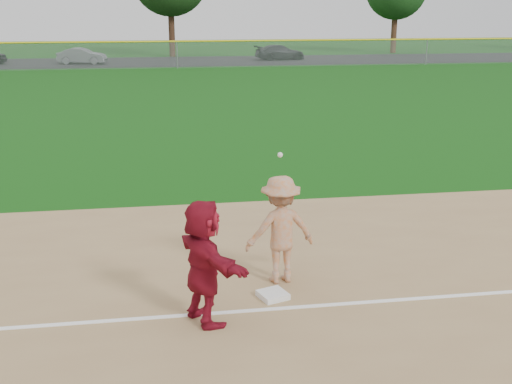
{
  "coord_description": "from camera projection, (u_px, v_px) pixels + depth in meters",
  "views": [
    {
      "loc": [
        -1.8,
        -9.92,
        4.69
      ],
      "look_at": [
        0.0,
        1.5,
        1.3
      ],
      "focal_mm": 45.0,
      "sensor_mm": 36.0,
      "label": 1
    }
  ],
  "objects": [
    {
      "name": "ground",
      "position": [
        270.0,
        289.0,
        11.0
      ],
      "size": [
        160.0,
        160.0,
        0.0
      ],
      "primitive_type": "plane",
      "color": "#10480D",
      "rests_on": "ground"
    },
    {
      "name": "foul_line",
      "position": [
        278.0,
        309.0,
        10.23
      ],
      "size": [
        60.0,
        0.1,
        0.01
      ],
      "primitive_type": "cube",
      "color": "white",
      "rests_on": "infield_dirt"
    },
    {
      "name": "base_runner",
      "position": [
        204.0,
        262.0,
        9.57
      ],
      "size": [
        1.23,
        1.89,
        1.95
      ],
      "primitive_type": "imported",
      "rotation": [
        0.0,
        0.0,
        1.97
      ],
      "color": "maroon",
      "rests_on": "infield_dirt"
    },
    {
      "name": "outfield_fence",
      "position": [
        177.0,
        42.0,
        48.36
      ],
      "size": [
        110.0,
        0.12,
        110.0
      ],
      "color": "#999EA0",
      "rests_on": "ground"
    },
    {
      "name": "car_right",
      "position": [
        280.0,
        52.0,
        56.05
      ],
      "size": [
        4.63,
        2.51,
        1.27
      ],
      "primitive_type": "imported",
      "rotation": [
        0.0,
        0.0,
        1.74
      ],
      "color": "black",
      "rests_on": "parking_asphalt"
    },
    {
      "name": "car_mid",
      "position": [
        82.0,
        56.0,
        52.1
      ],
      "size": [
        4.03,
        1.94,
        1.27
      ],
      "primitive_type": "imported",
      "rotation": [
        0.0,
        0.0,
        1.41
      ],
      "color": "#5B5F63",
      "rests_on": "parking_asphalt"
    },
    {
      "name": "first_base",
      "position": [
        273.0,
        295.0,
        10.61
      ],
      "size": [
        0.55,
        0.55,
        0.1
      ],
      "primitive_type": "cube",
      "rotation": [
        0.0,
        0.0,
        0.33
      ],
      "color": "white",
      "rests_on": "infield_dirt"
    },
    {
      "name": "parking_asphalt",
      "position": [
        175.0,
        61.0,
        54.59
      ],
      "size": [
        120.0,
        10.0,
        0.01
      ],
      "primitive_type": "cube",
      "color": "black",
      "rests_on": "ground"
    },
    {
      "name": "first_base_play",
      "position": [
        280.0,
        229.0,
        11.03
      ],
      "size": [
        1.31,
        0.87,
        2.35
      ],
      "color": "#9E9EA0",
      "rests_on": "infield_dirt"
    }
  ]
}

